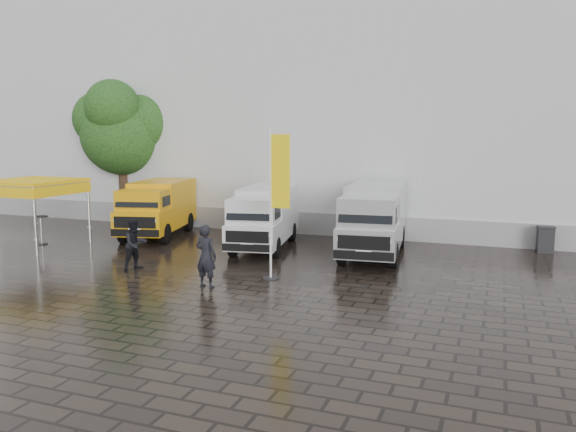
% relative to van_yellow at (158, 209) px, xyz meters
% --- Properties ---
extents(ground, '(120.00, 120.00, 0.00)m').
position_rel_van_yellow_xyz_m(ground, '(7.30, -5.14, -1.20)').
color(ground, black).
rests_on(ground, ground).
extents(exhibition_hall, '(44.00, 16.00, 12.00)m').
position_rel_van_yellow_xyz_m(exhibition_hall, '(9.30, 10.86, 4.80)').
color(exhibition_hall, silver).
rests_on(exhibition_hall, ground).
extents(hall_plinth, '(44.00, 0.15, 1.00)m').
position_rel_van_yellow_xyz_m(hall_plinth, '(9.30, 2.81, -0.70)').
color(hall_plinth, gray).
rests_on(hall_plinth, ground).
extents(van_yellow, '(3.20, 5.54, 2.41)m').
position_rel_van_yellow_xyz_m(van_yellow, '(0.00, 0.00, 0.00)').
color(van_yellow, orange).
rests_on(van_yellow, ground).
extents(van_white, '(2.78, 5.71, 2.37)m').
position_rel_van_yellow_xyz_m(van_white, '(5.42, -0.69, -0.02)').
color(van_white, silver).
rests_on(van_white, ground).
extents(van_silver, '(2.59, 6.15, 2.59)m').
position_rel_van_yellow_xyz_m(van_silver, '(9.75, -0.44, 0.09)').
color(van_silver, silver).
rests_on(van_silver, ground).
extents(canopy_tent, '(3.09, 3.09, 2.69)m').
position_rel_van_yellow_xyz_m(canopy_tent, '(-3.29, -3.74, 1.31)').
color(canopy_tent, silver).
rests_on(canopy_tent, ground).
extents(flagpole, '(0.88, 0.50, 4.66)m').
position_rel_van_yellow_xyz_m(flagpole, '(7.68, -5.07, 1.37)').
color(flagpole, black).
rests_on(flagpole, ground).
extents(tree, '(4.11, 4.17, 7.37)m').
position_rel_van_yellow_xyz_m(tree, '(-4.02, 3.05, 3.53)').
color(tree, black).
rests_on(tree, ground).
extents(cocktail_table, '(0.60, 0.60, 1.17)m').
position_rel_van_yellow_xyz_m(cocktail_table, '(-3.40, -3.30, -0.62)').
color(cocktail_table, black).
rests_on(cocktail_table, ground).
extents(wheelie_bin, '(0.66, 0.66, 1.02)m').
position_rel_van_yellow_xyz_m(wheelie_bin, '(15.78, 2.29, -0.70)').
color(wheelie_bin, black).
rests_on(wheelie_bin, ground).
extents(person_front, '(0.73, 0.53, 1.88)m').
position_rel_van_yellow_xyz_m(person_front, '(6.12, -6.70, -0.27)').
color(person_front, black).
rests_on(person_front, ground).
extents(person_tent, '(0.94, 1.03, 1.71)m').
position_rel_van_yellow_xyz_m(person_tent, '(2.83, -5.56, -0.35)').
color(person_tent, black).
rests_on(person_tent, ground).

